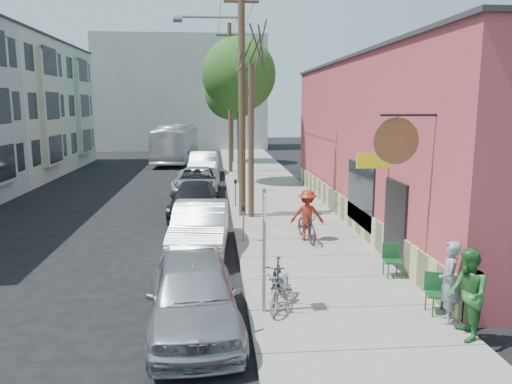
{
  "coord_description": "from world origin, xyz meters",
  "views": [
    {
      "loc": [
        1.27,
        -14.61,
        4.72
      ],
      "look_at": [
        2.85,
        3.85,
        1.5
      ],
      "focal_mm": 35.0,
      "sensor_mm": 36.0,
      "label": 1
    }
  ],
  "objects": [
    {
      "name": "ground",
      "position": [
        0.0,
        0.0,
        0.0
      ],
      "size": [
        120.0,
        120.0,
        0.0
      ],
      "primitive_type": "plane",
      "color": "black"
    },
    {
      "name": "sidewalk",
      "position": [
        4.25,
        11.0,
        0.07
      ],
      "size": [
        4.5,
        58.0,
        0.15
      ],
      "primitive_type": "cube",
      "color": "gray",
      "rests_on": "ground"
    },
    {
      "name": "cafe_building",
      "position": [
        8.99,
        4.99,
        3.3
      ],
      "size": [
        6.6,
        20.2,
        6.61
      ],
      "color": "#A53D44",
      "rests_on": "ground"
    },
    {
      "name": "end_cap_building",
      "position": [
        -2.0,
        42.0,
        6.0
      ],
      "size": [
        18.0,
        8.0,
        12.0
      ],
      "primitive_type": "cube",
      "color": "#A1A29D",
      "rests_on": "ground"
    },
    {
      "name": "sign_post",
      "position": [
        2.35,
        -4.07,
        1.83
      ],
      "size": [
        0.07,
        0.45,
        2.8
      ],
      "color": "slate",
      "rests_on": "sidewalk"
    },
    {
      "name": "parking_meter_near",
      "position": [
        2.25,
        1.81,
        0.98
      ],
      "size": [
        0.14,
        0.14,
        1.24
      ],
      "color": "slate",
      "rests_on": "sidewalk"
    },
    {
      "name": "parking_meter_far",
      "position": [
        2.25,
        7.86,
        0.98
      ],
      "size": [
        0.14,
        0.14,
        1.24
      ],
      "color": "slate",
      "rests_on": "sidewalk"
    },
    {
      "name": "utility_pole_near",
      "position": [
        2.39,
        5.96,
        5.41
      ],
      "size": [
        3.57,
        0.28,
        10.0
      ],
      "color": "#503A28",
      "rests_on": "sidewalk"
    },
    {
      "name": "utility_pole_far",
      "position": [
        2.45,
        20.07,
        5.34
      ],
      "size": [
        1.8,
        0.28,
        10.0
      ],
      "color": "#503A28",
      "rests_on": "sidewalk"
    },
    {
      "name": "tree_bare",
      "position": [
        2.8,
        5.64,
        3.26
      ],
      "size": [
        0.24,
        0.24,
        6.23
      ],
      "color": "#44392C",
      "rests_on": "sidewalk"
    },
    {
      "name": "tree_leafy_mid",
      "position": [
        2.8,
        14.9,
        6.48
      ],
      "size": [
        4.29,
        4.29,
        8.49
      ],
      "color": "#44392C",
      "rests_on": "sidewalk"
    },
    {
      "name": "tree_leafy_far",
      "position": [
        2.8,
        26.33,
        5.72
      ],
      "size": [
        4.38,
        4.38,
        7.76
      ],
      "color": "#44392C",
      "rests_on": "sidewalk"
    },
    {
      "name": "patio_chair_a",
      "position": [
        6.05,
        -2.07,
        0.59
      ],
      "size": [
        0.59,
        0.59,
        0.88
      ],
      "primitive_type": null,
      "rotation": [
        0.0,
        0.0,
        -0.2
      ],
      "color": "#13441F",
      "rests_on": "sidewalk"
    },
    {
      "name": "patio_chair_b",
      "position": [
        6.2,
        -4.49,
        0.59
      ],
      "size": [
        0.65,
        0.65,
        0.88
      ],
      "primitive_type": null,
      "rotation": [
        0.0,
        0.0,
        -0.36
      ],
      "color": "#13441F",
      "rests_on": "sidewalk"
    },
    {
      "name": "patron_grey",
      "position": [
        6.2,
        -4.93,
        1.04
      ],
      "size": [
        0.65,
        0.76,
        1.78
      ],
      "primitive_type": "imported",
      "rotation": [
        0.0,
        0.0,
        -1.98
      ],
      "color": "gray",
      "rests_on": "sidewalk"
    },
    {
      "name": "patron_green",
      "position": [
        6.2,
        -5.7,
        1.07
      ],
      "size": [
        0.86,
        1.01,
        1.84
      ],
      "primitive_type": "imported",
      "rotation": [
        0.0,
        0.0,
        -1.77
      ],
      "color": "#28652A",
      "rests_on": "sidewalk"
    },
    {
      "name": "cyclist",
      "position": [
        4.43,
        1.81,
        1.03
      ],
      "size": [
        1.24,
        0.87,
        1.76
      ],
      "primitive_type": "imported",
      "rotation": [
        0.0,
        0.0,
        2.94
      ],
      "color": "maroon",
      "rests_on": "sidewalk"
    },
    {
      "name": "cyclist_bike",
      "position": [
        4.43,
        1.81,
        0.67
      ],
      "size": [
        0.89,
        2.03,
        1.03
      ],
      "primitive_type": "imported",
      "rotation": [
        0.0,
        0.0,
        0.11
      ],
      "color": "black",
      "rests_on": "sidewalk"
    },
    {
      "name": "parked_bike_a",
      "position": [
        2.72,
        -3.37,
        0.63
      ],
      "size": [
        0.85,
        1.66,
        0.96
      ],
      "primitive_type": "imported",
      "rotation": [
        0.0,
        0.0,
        -0.26
      ],
      "color": "black",
      "rests_on": "sidewalk"
    },
    {
      "name": "parked_bike_b",
      "position": [
        2.75,
        -3.8,
        0.61
      ],
      "size": [
        1.17,
        1.86,
        0.92
      ],
      "primitive_type": "imported",
      "rotation": [
        0.0,
        0.0,
        -0.35
      ],
      "color": "gray",
      "rests_on": "sidewalk"
    },
    {
      "name": "car_0",
      "position": [
        0.8,
        -4.55,
        0.8
      ],
      "size": [
        2.23,
        4.81,
        1.59
      ],
      "primitive_type": "imported",
      "rotation": [
        0.0,
        0.0,
        0.08
      ],
      "color": "gray",
      "rests_on": "ground"
    },
    {
      "name": "car_1",
      "position": [
        0.8,
        1.29,
        0.8
      ],
      "size": [
        1.97,
        4.93,
        1.6
      ],
      "primitive_type": "imported",
      "rotation": [
        0.0,
        0.0,
        -0.06
      ],
      "color": "silver",
      "rests_on": "ground"
    },
    {
      "name": "car_2",
      "position": [
        0.42,
        6.66,
        0.71
      ],
      "size": [
        2.19,
        4.97,
        1.42
      ],
      "primitive_type": "imported",
      "rotation": [
        0.0,
        0.0,
        -0.04
      ],
      "color": "black",
      "rests_on": "ground"
    },
    {
      "name": "car_3",
      "position": [
        0.34,
        12.18,
        0.72
      ],
      "size": [
        2.59,
        5.24,
        1.43
      ],
      "primitive_type": "imported",
      "rotation": [
        0.0,
        0.0,
        -0.04
      ],
      "color": "#9EA0A6",
      "rests_on": "ground"
    },
    {
      "name": "car_4",
      "position": [
        0.6,
        18.81,
        0.83
      ],
      "size": [
        1.97,
        5.11,
        1.66
      ],
      "primitive_type": "imported",
      "rotation": [
        0.0,
        0.0,
        -0.04
      ],
      "color": "gray",
      "rests_on": "ground"
    },
    {
      "name": "bus",
      "position": [
        -1.86,
        28.0,
        1.56
      ],
      "size": [
        3.27,
        11.35,
        3.12
      ],
      "primitive_type": "imported",
      "rotation": [
        0.0,
        0.0,
        -0.06
      ],
      "color": "silver",
      "rests_on": "ground"
    }
  ]
}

